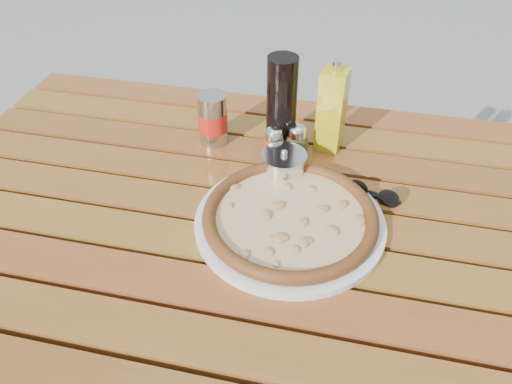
% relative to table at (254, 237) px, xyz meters
% --- Properties ---
extents(table, '(1.40, 0.90, 0.75)m').
position_rel_table_xyz_m(table, '(0.00, 0.00, 0.00)').
color(table, '#35190C').
rests_on(table, ground).
extents(plate, '(0.36, 0.36, 0.01)m').
position_rel_table_xyz_m(plate, '(0.08, -0.03, 0.08)').
color(plate, silver).
rests_on(plate, table).
extents(pizza, '(0.40, 0.40, 0.03)m').
position_rel_table_xyz_m(pizza, '(0.08, -0.03, 0.10)').
color(pizza, beige).
rests_on(pizza, plate).
extents(pepper_shaker, '(0.07, 0.07, 0.08)m').
position_rel_table_xyz_m(pepper_shaker, '(0.00, 0.18, 0.11)').
color(pepper_shaker, red).
rests_on(pepper_shaker, table).
extents(oregano_shaker, '(0.07, 0.07, 0.08)m').
position_rel_table_xyz_m(oregano_shaker, '(0.05, 0.20, 0.11)').
color(oregano_shaker, '#39411A').
rests_on(oregano_shaker, table).
extents(dark_bottle, '(0.07, 0.07, 0.22)m').
position_rel_table_xyz_m(dark_bottle, '(0.01, 0.22, 0.19)').
color(dark_bottle, black).
rests_on(dark_bottle, table).
extents(soda_can, '(0.07, 0.07, 0.12)m').
position_rel_table_xyz_m(soda_can, '(-0.14, 0.21, 0.13)').
color(soda_can, '#B8B8BD').
rests_on(soda_can, table).
extents(olive_oil_cruet, '(0.06, 0.06, 0.21)m').
position_rel_table_xyz_m(olive_oil_cruet, '(0.12, 0.25, 0.17)').
color(olive_oil_cruet, gold).
rests_on(olive_oil_cruet, table).
extents(parmesan_tin, '(0.10, 0.10, 0.07)m').
position_rel_table_xyz_m(parmesan_tin, '(0.04, 0.12, 0.11)').
color(parmesan_tin, white).
rests_on(parmesan_tin, table).
extents(sunglasses, '(0.11, 0.05, 0.04)m').
position_rel_table_xyz_m(sunglasses, '(0.23, 0.08, 0.09)').
color(sunglasses, black).
rests_on(sunglasses, table).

